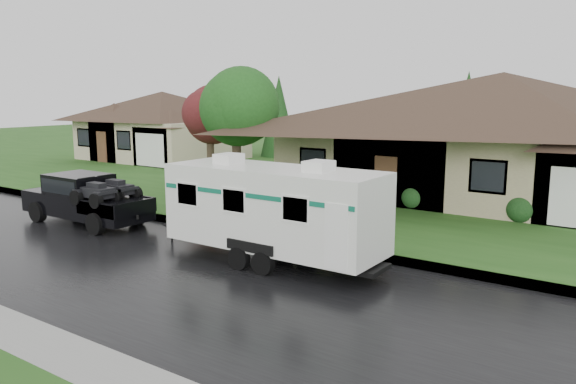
% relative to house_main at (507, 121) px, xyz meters
% --- Properties ---
extents(ground, '(140.00, 140.00, 0.00)m').
position_rel_house_main_xyz_m(ground, '(-2.29, -13.84, -3.59)').
color(ground, '#234E18').
rests_on(ground, ground).
extents(road, '(140.00, 8.00, 0.01)m').
position_rel_house_main_xyz_m(road, '(-2.29, -15.84, -3.59)').
color(road, black).
rests_on(road, ground).
extents(curb, '(140.00, 0.50, 0.15)m').
position_rel_house_main_xyz_m(curb, '(-2.29, -11.59, -3.52)').
color(curb, gray).
rests_on(curb, ground).
extents(lawn, '(140.00, 26.00, 0.15)m').
position_rel_house_main_xyz_m(lawn, '(-2.29, 1.16, -3.52)').
color(lawn, '#234E18').
rests_on(lawn, ground).
extents(house_main, '(19.44, 10.80, 6.90)m').
position_rel_house_main_xyz_m(house_main, '(0.00, 0.00, 0.00)').
color(house_main, '#9C8D6A').
rests_on(house_main, lawn).
extents(house_far, '(10.80, 8.64, 5.80)m').
position_rel_house_main_xyz_m(house_far, '(-24.07, 2.02, -0.62)').
color(house_far, tan).
rests_on(house_far, lawn).
extents(tree_left_green, '(3.47, 3.47, 5.74)m').
position_rel_house_main_xyz_m(tree_left_green, '(-9.46, -7.37, 0.54)').
color(tree_left_green, '#382B1E').
rests_on(tree_left_green, lawn).
extents(tree_red, '(3.09, 3.09, 5.12)m').
position_rel_house_main_xyz_m(tree_red, '(-12.96, -5.23, 0.10)').
color(tree_red, '#382B1E').
rests_on(tree_red, lawn).
extents(shrub_row, '(13.60, 1.00, 1.00)m').
position_rel_house_main_xyz_m(shrub_row, '(-0.29, -4.54, -2.94)').
color(shrub_row, '#143814').
rests_on(shrub_row, lawn).
extents(pickup_truck, '(5.52, 2.10, 1.84)m').
position_rel_house_main_xyz_m(pickup_truck, '(-11.74, -13.55, -2.60)').
color(pickup_truck, black).
rests_on(pickup_truck, ground).
extents(travel_trailer, '(6.81, 2.39, 3.06)m').
position_rel_house_main_xyz_m(travel_trailer, '(-2.94, -13.55, -1.97)').
color(travel_trailer, white).
rests_on(travel_trailer, ground).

